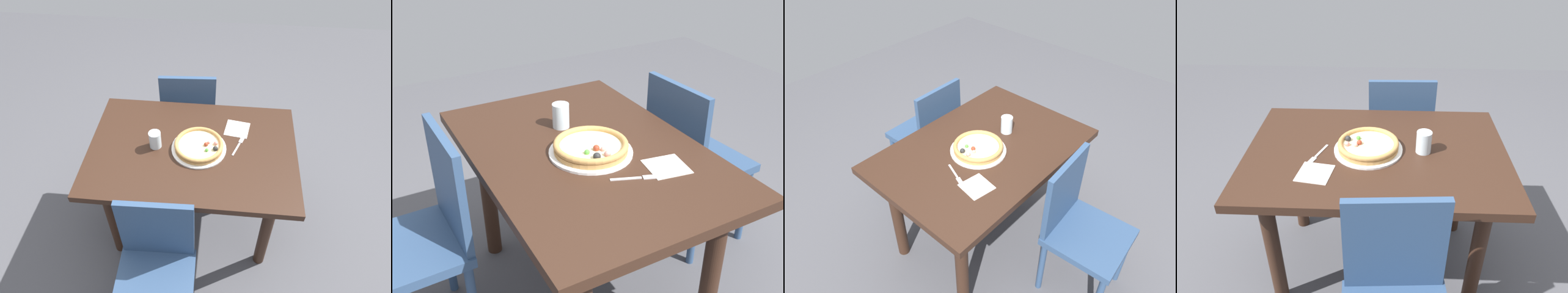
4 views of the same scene
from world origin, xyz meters
TOP-DOWN VIEW (x-y plane):
  - ground_plane at (0.00, 0.00)m, footprint 6.00×6.00m
  - dining_table at (0.00, 0.00)m, footprint 1.20×0.82m
  - chair_near at (-0.13, -0.62)m, footprint 0.41×0.41m
  - plate at (0.04, -0.00)m, footprint 0.32×0.32m
  - pizza at (0.04, -0.00)m, footprint 0.28×0.28m
  - fork at (0.27, 0.06)m, footprint 0.08×0.16m
  - drinking_glass at (-0.21, -0.00)m, footprint 0.07×0.07m
  - napkin at (0.26, 0.19)m, footprint 0.16×0.16m

SIDE VIEW (x-z plane):
  - ground_plane at x=0.00m, z-range 0.00..0.00m
  - chair_near at x=-0.13m, z-range 0.04..0.91m
  - dining_table at x=0.00m, z-range 0.25..0.99m
  - napkin at x=0.26m, z-range 0.74..0.74m
  - fork at x=0.27m, z-range 0.74..0.74m
  - plate at x=0.04m, z-range 0.74..0.75m
  - pizza at x=0.04m, z-range 0.74..0.79m
  - drinking_glass at x=-0.21m, z-range 0.74..0.84m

